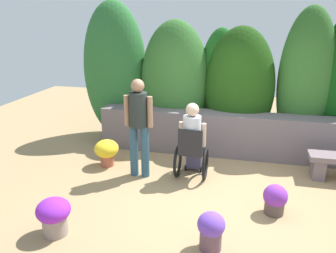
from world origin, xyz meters
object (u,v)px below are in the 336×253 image
Objects in this scene: flower_pot_red_accent at (275,199)px; flower_pot_purple_near at (54,215)px; flower_pot_small_foreground at (107,151)px; person_in_wheelchair at (192,143)px; flower_pot_terracotta_by_wall at (211,229)px; person_standing_companion at (139,122)px.

flower_pot_purple_near is at bearing -157.74° from flower_pot_red_accent.
flower_pot_red_accent is 3.08m from flower_pot_small_foreground.
person_in_wheelchair is 2.66× the size of flower_pot_purple_near.
flower_pot_purple_near is 1.03× the size of flower_pot_terracotta_by_wall.
person_in_wheelchair reaches higher than flower_pot_small_foreground.
flower_pot_red_accent is 0.88× the size of flower_pot_small_foreground.
person_standing_companion reaches higher than person_in_wheelchair.
flower_pot_terracotta_by_wall is at bearing -81.48° from person_in_wheelchair.
flower_pot_purple_near is 1.98m from flower_pot_terracotta_by_wall.
person_standing_companion is at bearing 162.30° from flower_pot_red_accent.
person_in_wheelchair is 0.97m from person_standing_companion.
person_in_wheelchair reaches higher than flower_pot_red_accent.
person_standing_companion reaches higher than flower_pot_red_accent.
person_standing_companion is (-0.88, -0.17, 0.36)m from person_in_wheelchair.
flower_pot_red_accent is (1.33, -0.87, -0.40)m from person_in_wheelchair.
flower_pot_terracotta_by_wall is 1.11× the size of flower_pot_red_accent.
flower_pot_terracotta_by_wall is (1.97, 0.16, -0.02)m from flower_pot_purple_near.
person_standing_companion is 2.44m from flower_pot_red_accent.
flower_pot_purple_near reaches higher than flower_pot_terracotta_by_wall.
flower_pot_purple_near reaches higher than flower_pot_red_accent.
person_in_wheelchair is 1.64m from flower_pot_red_accent.
person_standing_companion reaches higher than flower_pot_terracotta_by_wall.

